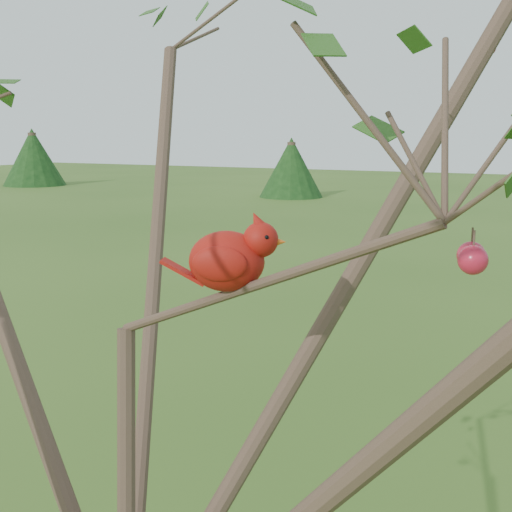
{
  "coord_description": "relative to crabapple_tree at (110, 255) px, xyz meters",
  "views": [
    {
      "loc": [
        0.72,
        -0.84,
        2.32
      ],
      "look_at": [
        0.23,
        0.1,
        2.12
      ],
      "focal_mm": 45.0,
      "sensor_mm": 36.0,
      "label": 1
    }
  ],
  "objects": [
    {
      "name": "crabapple_tree",
      "position": [
        0.0,
        0.0,
        0.0
      ],
      "size": [
        2.35,
        2.05,
        2.95
      ],
      "color": "#3F2D22",
      "rests_on": "ground"
    },
    {
      "name": "cardinal",
      "position": [
        0.17,
        0.11,
        -0.01
      ],
      "size": [
        0.21,
        0.14,
        0.15
      ],
      "rotation": [
        0.0,
        0.0,
        0.37
      ],
      "color": "#AC180E",
      "rests_on": "ground"
    }
  ]
}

